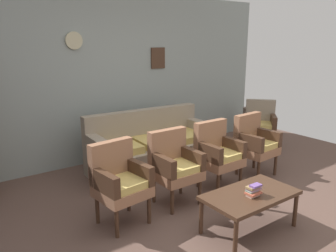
{
  "coord_description": "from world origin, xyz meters",
  "views": [
    {
      "loc": [
        -2.49,
        -2.42,
        1.97
      ],
      "look_at": [
        0.07,
        1.13,
        0.85
      ],
      "focal_mm": 36.35,
      "sensor_mm": 36.0,
      "label": 1
    }
  ],
  "objects": [
    {
      "name": "wall_back_with_decor",
      "position": [
        0.0,
        2.63,
        1.35
      ],
      "size": [
        6.4,
        0.09,
        2.7
      ],
      "color": "#939E99",
      "rests_on": "ground"
    },
    {
      "name": "armchair_row_middle",
      "position": [
        1.35,
        0.72,
        0.5
      ],
      "size": [
        0.55,
        0.53,
        0.9
      ],
      "color": "#9E6B4C",
      "rests_on": "ground"
    },
    {
      "name": "armchair_near_couch_end",
      "position": [
        0.59,
        0.71,
        0.5
      ],
      "size": [
        0.53,
        0.5,
        0.9
      ],
      "color": "#9E6B4C",
      "rests_on": "ground"
    },
    {
      "name": "armchair_by_doorway",
      "position": [
        -0.92,
        0.65,
        0.5
      ],
      "size": [
        0.57,
        0.54,
        0.9
      ],
      "color": "#9E6B4C",
      "rests_on": "ground"
    },
    {
      "name": "wingback_chair_by_fireplace",
      "position": [
        2.36,
        1.45,
        0.5
      ],
      "size": [
        0.71,
        0.71,
        0.9
      ],
      "color": "gray",
      "rests_on": "ground"
    },
    {
      "name": "coffee_table",
      "position": [
        0.1,
        -0.29,
        0.38
      ],
      "size": [
        1.0,
        0.56,
        0.42
      ],
      "color": "#472D1E",
      "rests_on": "ground"
    },
    {
      "name": "book_stack_on_table",
      "position": [
        0.07,
        -0.35,
        0.48
      ],
      "size": [
        0.17,
        0.12,
        0.12
      ],
      "color": "#D3A48F",
      "rests_on": "coffee_table"
    },
    {
      "name": "floor_vase_by_wall",
      "position": [
        2.85,
        2.15,
        0.31
      ],
      "size": [
        0.24,
        0.24,
        0.61
      ],
      "primitive_type": "cylinder",
      "color": "brown",
      "rests_on": "ground"
    },
    {
      "name": "armchair_near_cabinet",
      "position": [
        -0.16,
        0.69,
        0.5
      ],
      "size": [
        0.52,
        0.49,
        0.9
      ],
      "color": "#9E6B4C",
      "rests_on": "ground"
    },
    {
      "name": "ground_plane",
      "position": [
        0.0,
        0.0,
        0.0
      ],
      "size": [
        7.68,
        7.68,
        0.0
      ],
      "primitive_type": "plane",
      "color": "brown"
    },
    {
      "name": "floral_couch",
      "position": [
        0.22,
        1.77,
        0.33
      ],
      "size": [
        1.98,
        0.88,
        0.9
      ],
      "color": "gray",
      "rests_on": "ground"
    }
  ]
}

